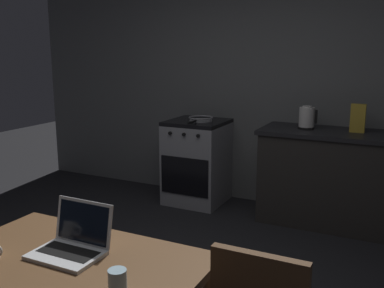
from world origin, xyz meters
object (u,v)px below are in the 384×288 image
at_px(electric_kettle, 307,118).
at_px(frying_pan, 201,119).
at_px(laptop, 72,244).
at_px(cereal_box, 358,118).
at_px(dining_table, 69,277).
at_px(stove_oven, 197,161).
at_px(drinking_glass, 118,283).

bearing_deg(electric_kettle, frying_pan, -178.54).
bearing_deg(laptop, cereal_box, 85.40).
bearing_deg(dining_table, stove_oven, 104.28).
bearing_deg(drinking_glass, electric_kettle, 88.59).
relative_size(drinking_glass, cereal_box, 0.43).
xyz_separation_m(frying_pan, drinking_glass, (1.03, -2.93, -0.15)).
xyz_separation_m(dining_table, laptop, (-0.04, 0.07, 0.12)).
height_order(frying_pan, cereal_box, cereal_box).
bearing_deg(stove_oven, dining_table, -75.72).
distance_m(stove_oven, laptop, 2.85).
relative_size(laptop, cereal_box, 1.22).
bearing_deg(laptop, electric_kettle, 94.15).
bearing_deg(laptop, frying_pan, 116.97).
xyz_separation_m(laptop, frying_pan, (-0.62, 2.72, 0.16)).
xyz_separation_m(laptop, cereal_box, (0.94, 2.77, 0.27)).
bearing_deg(frying_pan, cereal_box, 1.77).
bearing_deg(electric_kettle, stove_oven, -179.88).
xyz_separation_m(stove_oven, dining_table, (0.72, -2.82, 0.19)).
height_order(laptop, electric_kettle, electric_kettle).
height_order(laptop, drinking_glass, laptop).
xyz_separation_m(frying_pan, cereal_box, (1.56, 0.05, 0.11)).
bearing_deg(frying_pan, stove_oven, 154.00).
height_order(dining_table, laptop, laptop).
relative_size(stove_oven, dining_table, 0.76).
distance_m(dining_table, electric_kettle, 2.88).
bearing_deg(drinking_glass, laptop, 152.82).
height_order(stove_oven, cereal_box, cereal_box).
bearing_deg(cereal_box, electric_kettle, -177.48).
xyz_separation_m(laptop, drinking_glass, (0.41, -0.21, 0.01)).
bearing_deg(dining_table, cereal_box, 72.55).
bearing_deg(electric_kettle, cereal_box, 2.52).
bearing_deg(drinking_glass, frying_pan, 109.39).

